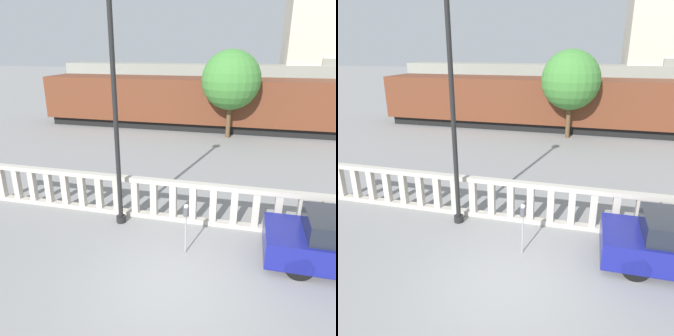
# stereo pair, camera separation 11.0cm
# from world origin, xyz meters

# --- Properties ---
(ground_plane) EXTENTS (160.00, 160.00, 0.00)m
(ground_plane) POSITION_xyz_m (0.00, 0.00, 0.00)
(ground_plane) COLOR gray
(balustrade) EXTENTS (14.21, 0.24, 1.32)m
(balustrade) POSITION_xyz_m (0.00, 2.95, 0.66)
(balustrade) COLOR #BCB5A8
(balustrade) RESTS_ON ground
(lamppost) EXTENTS (0.40, 0.40, 6.93)m
(lamppost) POSITION_xyz_m (-2.14, 2.44, 4.15)
(lamppost) COLOR black
(lamppost) RESTS_ON ground
(parking_meter) EXTENTS (0.15, 0.15, 1.41)m
(parking_meter) POSITION_xyz_m (0.09, 1.33, 1.11)
(parking_meter) COLOR #99999E
(parking_meter) RESTS_ON ground
(train_near) EXTENTS (27.42, 3.10, 3.84)m
(train_near) POSITION_xyz_m (1.83, 15.51, 1.71)
(train_near) COLOR black
(train_near) RESTS_ON ground
(train_far) EXTENTS (26.58, 3.12, 4.22)m
(train_far) POSITION_xyz_m (-3.05, 26.14, 1.90)
(train_far) COLOR black
(train_far) RESTS_ON ground
(tree_left) EXTENTS (3.35, 3.35, 5.02)m
(tree_left) POSITION_xyz_m (0.29, 13.48, 3.34)
(tree_left) COLOR brown
(tree_left) RESTS_ON ground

